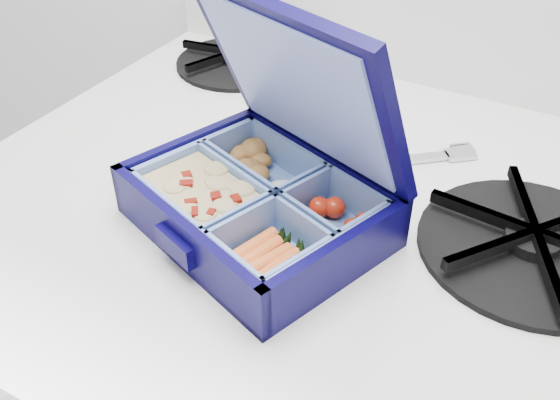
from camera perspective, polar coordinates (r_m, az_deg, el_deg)
The scene contains 4 objects.
bento_box at distance 0.54m, azimuth -2.13°, elevation -0.52°, with size 0.21×0.16×0.05m, color #050132, non-canonical shape.
burner_grate at distance 0.56m, azimuth 22.15°, elevation -3.25°, with size 0.19×0.19×0.03m, color black.
burner_grate_rear at distance 0.83m, azimuth -3.89°, elevation 12.84°, with size 0.16×0.16×0.02m, color black.
fork at distance 0.64m, azimuth 9.03°, elevation 3.38°, with size 0.02×0.18×0.01m, color #B3B2BA, non-canonical shape.
Camera 1 is at (0.79, 1.22, 1.29)m, focal length 40.00 mm.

